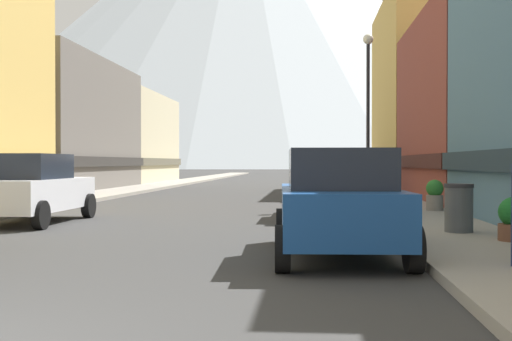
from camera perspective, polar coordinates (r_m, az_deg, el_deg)
sidewalk_left at (r=40.78m, az=-8.93°, el=-1.38°), size 2.50×100.00×0.15m
sidewalk_right at (r=39.74m, az=8.87°, el=-1.44°), size 2.50×100.00×0.15m
storefront_left_2 at (r=37.50m, az=-17.02°, el=3.52°), size 6.30×13.72×7.10m
storefront_left_3 at (r=49.93m, az=-11.72°, el=2.51°), size 6.78×12.38×6.53m
storefront_right_3 at (r=39.56m, az=16.25°, el=6.00°), size 7.76×12.51×10.80m
car_left_1 at (r=17.87m, az=-18.87°, el=-1.45°), size 2.07×4.40×1.78m
car_right_0 at (r=10.96m, az=7.11°, el=-2.77°), size 2.24×4.48×1.78m
car_right_1 at (r=18.85m, az=6.08°, el=-1.31°), size 2.07×4.41×1.78m
car_right_2 at (r=27.94m, az=5.62°, el=-0.65°), size 2.15×4.44×1.78m
car_right_3 at (r=35.08m, az=5.42°, el=-0.37°), size 2.25×4.48×1.78m
trash_bin_right at (r=13.98m, az=17.14°, el=-3.09°), size 0.59×0.59×0.98m
potted_plant_0 at (r=20.05m, az=15.20°, el=-2.05°), size 0.50×0.50×0.90m
pedestrian_2 at (r=31.26m, az=10.02°, el=-0.50°), size 0.36×0.36×1.64m
streetlamp_right at (r=23.29m, az=9.67°, el=6.68°), size 0.36×0.36×5.86m
mountain_backdrop at (r=271.79m, az=-1.22°, el=12.57°), size 242.96×242.96×114.72m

